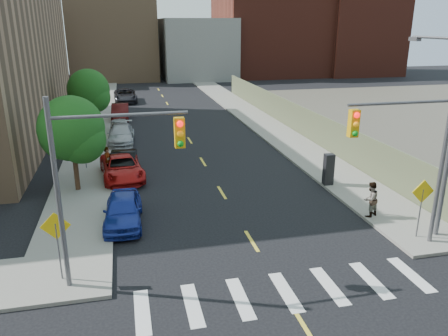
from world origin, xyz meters
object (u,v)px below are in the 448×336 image
parked_car_blue (123,210)px  parked_car_grey (125,95)px  parked_car_red (122,167)px  parked_car_white (121,127)px  parked_car_maroon (120,112)px  pedestrian_west (108,161)px  parked_car_silver (121,134)px  payphone (329,169)px  parked_car_black (123,164)px  pedestrian_east (370,199)px

parked_car_blue → parked_car_grey: 35.25m
parked_car_red → parked_car_white: 11.48m
parked_car_maroon → parked_car_blue: bearing=-88.2°
parked_car_blue → parked_car_maroon: 24.69m
pedestrian_west → parked_car_maroon: bearing=16.2°
pedestrian_west → parked_car_white: bearing=14.6°
parked_car_maroon → parked_car_grey: 10.58m
parked_car_red → parked_car_silver: same height
parked_car_red → payphone: bearing=-25.2°
parked_car_red → parked_car_silver: 8.69m
parked_car_black → parked_car_silver: parked_car_black is taller
parked_car_blue → parked_car_maroon: parked_car_maroon is taller
parked_car_red → parked_car_white: (0.00, 11.48, -0.04)m
parked_car_silver → payphone: bearing=-44.3°
payphone → pedestrian_west: same height
parked_car_maroon → pedestrian_east: 29.28m
parked_car_white → parked_car_red: bearing=-95.4°
parked_car_red → parked_car_black: bearing=76.3°
parked_car_maroon → pedestrian_west: pedestrian_west is taller
parked_car_black → parked_car_silver: bearing=95.5°
parked_car_silver → parked_car_grey: size_ratio=0.87×
parked_car_blue → parked_car_black: 7.39m
parked_car_maroon → pedestrian_west: size_ratio=2.56×
parked_car_black → pedestrian_west: pedestrian_west is taller
parked_car_maroon → parked_car_silver: bearing=-88.2°
parked_car_red → parked_car_silver: (0.00, 8.69, 0.00)m
parked_car_grey → parked_car_white: bearing=-94.3°
parked_car_white → pedestrian_east: size_ratio=2.27×
parked_car_white → payphone: size_ratio=2.18×
parked_car_silver → pedestrian_east: size_ratio=2.81×
parked_car_white → parked_car_maroon: bearing=84.6°
parked_car_silver → pedestrian_east: pedestrian_east is taller
parked_car_maroon → payphone: bearing=-60.2°
parked_car_silver → payphone: payphone is taller
parked_car_blue → payphone: 12.06m
parked_car_white → parked_car_silver: bearing=-95.4°
parked_car_white → pedestrian_east: pedestrian_east is taller
parked_car_black → parked_car_red: bearing=-93.3°
payphone → pedestrian_west: size_ratio=1.00×
parked_car_blue → parked_car_white: parked_car_blue is taller
payphone → pedestrian_west: (-12.62, 4.58, -0.00)m
parked_car_red → pedestrian_west: bearing=148.4°
parked_car_red → pedestrian_west: size_ratio=2.81×
parked_car_red → parked_car_silver: bearing=84.3°
parked_car_white → payphone: payphone is taller
parked_car_black → pedestrian_west: size_ratio=2.38×
payphone → parked_car_grey: bearing=111.0°
parked_car_silver → parked_car_grey: parked_car_grey is taller
parked_car_blue → parked_car_black: bearing=92.2°
parked_car_grey → pedestrian_west: 28.22m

